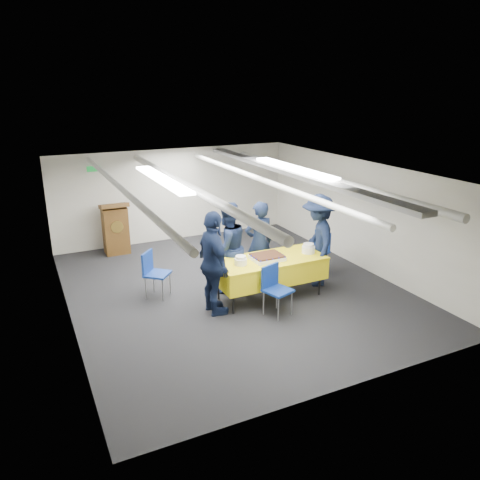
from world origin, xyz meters
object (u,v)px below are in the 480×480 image
serving_table (270,269)px  sailor_d (318,240)px  sheet_cake (267,257)px  chair_left (153,269)px  sailor_c (214,264)px  chair_right (319,247)px  sailor_b (227,248)px  chair_near (274,285)px  podium (115,228)px  sailor_a (259,242)px

serving_table → sailor_d: sailor_d is taller
sheet_cake → sailor_d: (1.23, 0.18, 0.09)m
sheet_cake → chair_left: bearing=151.3°
serving_table → sailor_d: bearing=7.5°
sailor_c → sailor_d: bearing=-82.7°
sheet_cake → chair_right: (1.64, 0.71, -0.29)m
sailor_b → chair_right: bearing=171.8°
serving_table → chair_right: bearing=23.4°
serving_table → sheet_cake: 0.27m
sheet_cake → serving_table: bearing=22.3°
sailor_c → chair_near: bearing=-116.5°
sheet_cake → chair_right: 1.81m
podium → sailor_a: (2.22, -2.95, 0.22)m
sheet_cake → sailor_b: sailor_b is taller
chair_right → sailor_b: sailor_b is taller
chair_near → sailor_d: bearing=28.4°
chair_near → chair_left: size_ratio=1.00×
chair_right → sailor_d: size_ratio=0.48×
sailor_d → sailor_c: bearing=-58.2°
sheet_cake → chair_right: size_ratio=0.66×
sailor_a → serving_table: bearing=79.7°
serving_table → sailor_b: size_ratio=1.16×
podium → serving_table: bearing=-60.7°
sheet_cake → sailor_c: size_ratio=0.31×
chair_right → sailor_a: 1.44m
sheet_cake → chair_near: 0.66m
sailor_a → sailor_d: (0.99, -0.58, 0.08)m
sailor_c → sailor_d: sailor_c is taller
chair_near → chair_right: (1.81, 1.28, 0.00)m
sailor_c → sailor_a: bearing=-56.7°
sheet_cake → sailor_d: 1.24m
serving_table → chair_left: (-1.93, 0.98, -0.03)m
podium → sailor_d: size_ratio=0.69×
sheet_cake → sailor_a: 0.80m
chair_left → sailor_b: (1.34, -0.38, 0.34)m
sailor_b → sailor_c: sailor_c is taller
sailor_b → sheet_cake: bearing=118.6°
sailor_a → sailor_b: 0.76m
podium → chair_right: bearing=-39.6°
serving_table → podium: podium is taller
serving_table → chair_right: size_ratio=2.33×
chair_right → sailor_a: (-1.41, 0.05, 0.30)m
serving_table → sailor_d: 1.21m
sailor_a → sheet_cake: bearing=74.5°
podium → sailor_c: (0.89, -3.82, 0.30)m
serving_table → sailor_d: size_ratio=1.12×
serving_table → sailor_a: 0.79m
chair_near → sailor_b: sailor_b is taller
chair_near → chair_left: bearing=136.7°
serving_table → chair_near: size_ratio=2.33×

